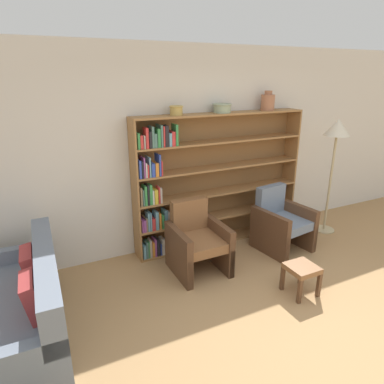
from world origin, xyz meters
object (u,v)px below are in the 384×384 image
(bowl_terracotta, at_px, (222,108))
(vase_tall, at_px, (268,102))
(bookshelf, at_px, (206,181))
(floor_lamp, at_px, (337,136))
(couch, at_px, (15,315))
(armchair_cushioned, at_px, (281,222))
(footstool, at_px, (302,271))
(bowl_slate, at_px, (176,110))
(armchair_leather, at_px, (197,241))

(bowl_terracotta, height_order, vase_tall, vase_tall)
(bookshelf, height_order, floor_lamp, bookshelf)
(bowl_terracotta, distance_m, couch, 3.34)
(couch, bearing_deg, armchair_cushioned, -82.18)
(vase_tall, bearing_deg, couch, -163.99)
(footstool, bearing_deg, couch, 168.86)
(bookshelf, distance_m, couch, 2.79)
(floor_lamp, bearing_deg, vase_tall, 154.42)
(bookshelf, relative_size, couch, 1.46)
(armchair_cushioned, relative_size, floor_lamp, 0.50)
(bowl_slate, distance_m, couch, 2.83)
(bookshelf, distance_m, bowl_slate, 1.10)
(armchair_cushioned, bearing_deg, bowl_slate, -31.94)
(vase_tall, xyz_separation_m, couch, (-3.48, -1.00, -1.71))
(armchair_leather, bearing_deg, floor_lamp, -176.62)
(bowl_slate, height_order, bowl_terracotta, bowl_terracotta)
(bowl_terracotta, distance_m, vase_tall, 0.75)
(bowl_slate, bearing_deg, vase_tall, 0.00)
(bookshelf, bearing_deg, vase_tall, -1.31)
(vase_tall, distance_m, footstool, 2.40)
(armchair_cushioned, height_order, floor_lamp, floor_lamp)
(armchair_cushioned, bearing_deg, floor_lamp, 179.81)
(couch, xyz_separation_m, footstool, (2.89, -0.57, -0.01))
(vase_tall, xyz_separation_m, floor_lamp, (0.94, -0.45, -0.49))
(couch, xyz_separation_m, floor_lamp, (4.42, 0.55, 1.22))
(bookshelf, bearing_deg, armchair_cushioned, -34.99)
(bowl_slate, xyz_separation_m, bowl_terracotta, (0.67, 0.00, 0.00))
(armchair_cushioned, bearing_deg, bowl_terracotta, -49.65)
(bowl_slate, height_order, vase_tall, vase_tall)
(armchair_leather, distance_m, footstool, 1.28)
(bowl_slate, relative_size, floor_lamp, 0.10)
(couch, distance_m, floor_lamp, 4.62)
(couch, bearing_deg, bookshelf, -66.94)
(couch, height_order, armchair_cushioned, armchair_cushioned)
(armchair_cushioned, height_order, footstool, armchair_cushioned)
(bookshelf, relative_size, floor_lamp, 1.44)
(bowl_terracotta, height_order, floor_lamp, bowl_terracotta)
(armchair_leather, xyz_separation_m, armchair_cushioned, (1.33, -0.00, 0.00))
(footstool, bearing_deg, bowl_slate, 117.75)
(bowl_terracotta, relative_size, vase_tall, 0.95)
(bookshelf, height_order, armchair_leather, bookshelf)
(couch, bearing_deg, bowl_slate, -63.19)
(armchair_leather, bearing_deg, bowl_terracotta, -138.36)
(vase_tall, distance_m, floor_lamp, 1.15)
(bookshelf, distance_m, vase_tall, 1.43)
(armchair_leather, height_order, armchair_cushioned, same)
(bowl_terracotta, distance_m, footstool, 2.29)
(couch, height_order, floor_lamp, floor_lamp)
(armchair_leather, distance_m, floor_lamp, 2.61)
(bowl_slate, distance_m, floor_lamp, 2.44)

